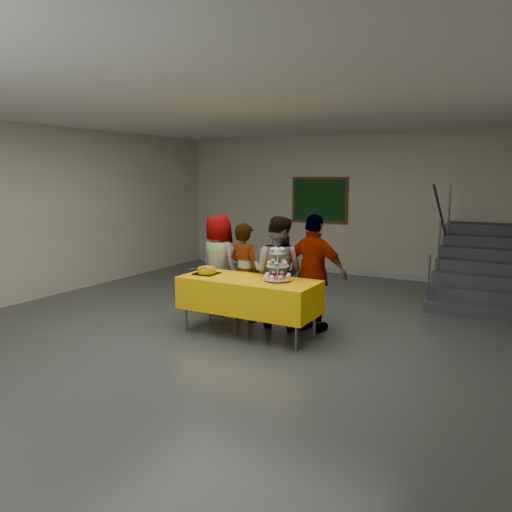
{
  "coord_description": "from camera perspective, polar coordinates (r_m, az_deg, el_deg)",
  "views": [
    {
      "loc": [
        3.48,
        -5.35,
        2.14
      ],
      "look_at": [
        0.2,
        0.5,
        1.05
      ],
      "focal_mm": 35.0,
      "sensor_mm": 36.0,
      "label": 1
    }
  ],
  "objects": [
    {
      "name": "schoolchild_c",
      "position": [
        7.03,
        2.49,
        -1.85
      ],
      "size": [
        0.78,
        0.62,
        1.58
      ],
      "primitive_type": "imported",
      "rotation": [
        0.0,
        0.0,
        3.16
      ],
      "color": "slate",
      "rests_on": "ground"
    },
    {
      "name": "schoolchild_d",
      "position": [
        6.87,
        6.66,
        -2.0
      ],
      "size": [
        0.97,
        0.44,
        1.62
      ],
      "primitive_type": "imported",
      "rotation": [
        0.0,
        0.0,
        3.1
      ],
      "color": "slate",
      "rests_on": "ground"
    },
    {
      "name": "schoolchild_b",
      "position": [
        7.31,
        -1.3,
        -1.91
      ],
      "size": [
        0.59,
        0.44,
        1.46
      ],
      "primitive_type": "imported",
      "rotation": [
        0.0,
        0.0,
        2.95
      ],
      "color": "slate",
      "rests_on": "ground"
    },
    {
      "name": "schoolchild_a",
      "position": [
        7.8,
        -4.27,
        -0.92
      ],
      "size": [
        0.86,
        0.69,
        1.54
      ],
      "primitive_type": "imported",
      "rotation": [
        0.0,
        0.0,
        2.84
      ],
      "color": "slate",
      "rests_on": "ground"
    },
    {
      "name": "staircase",
      "position": [
        9.66,
        24.14,
        -1.45
      ],
      "size": [
        1.3,
        2.4,
        2.04
      ],
      "color": "#424447",
      "rests_on": "ground"
    },
    {
      "name": "noticeboard",
      "position": [
        11.14,
        7.26,
        6.36
      ],
      "size": [
        1.3,
        0.05,
        1.0
      ],
      "color": "#472B16",
      "rests_on": "ground"
    },
    {
      "name": "bake_table",
      "position": [
        6.73,
        -0.83,
        -4.39
      ],
      "size": [
        1.88,
        0.78,
        0.77
      ],
      "color": "#595960",
      "rests_on": "ground"
    },
    {
      "name": "bear_cake",
      "position": [
        7.02,
        -5.68,
        -1.6
      ],
      "size": [
        0.32,
        0.36,
        0.12
      ],
      "color": "black",
      "rests_on": "bake_table"
    },
    {
      "name": "room_shell",
      "position": [
        6.4,
        -3.75,
        9.12
      ],
      "size": [
        10.0,
        10.04,
        3.02
      ],
      "color": "#4C514C",
      "rests_on": "ground"
    },
    {
      "name": "cupcake_stand",
      "position": [
        6.52,
        2.5,
        -1.34
      ],
      "size": [
        0.38,
        0.38,
        0.44
      ],
      "color": "silver",
      "rests_on": "bake_table"
    }
  ]
}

